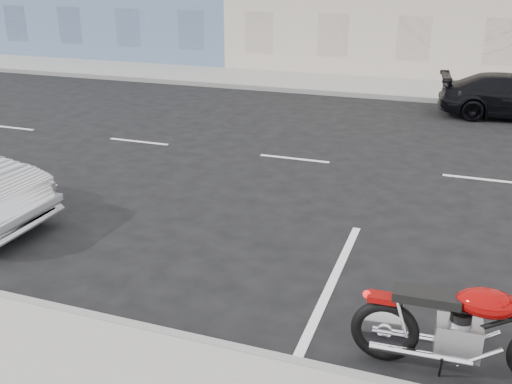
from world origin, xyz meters
The scene contains 3 objects.
ground centered at (0.00, 0.00, 0.00)m, with size 120.00×120.00×0.00m, color black.
sidewalk_far centered at (-5.00, 8.70, 0.07)m, with size 80.00×3.40×0.15m, color gray.
curb_far centered at (-5.00, 7.00, 0.08)m, with size 80.00×0.12×0.16m, color gray.
Camera 1 is at (1.32, -11.78, 4.00)m, focal length 40.00 mm.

